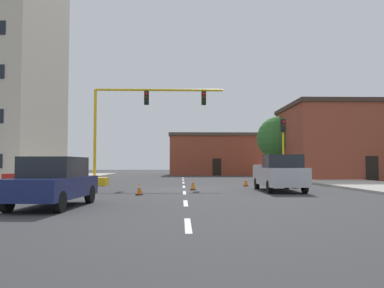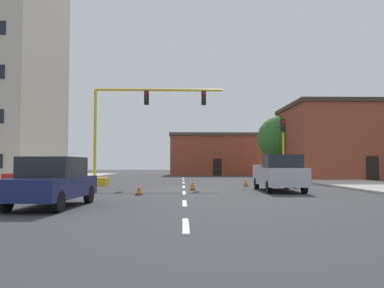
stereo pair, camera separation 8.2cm
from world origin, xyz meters
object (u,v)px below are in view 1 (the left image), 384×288
Objects in this scene: sedan_navy_mid_left at (54,182)px; traffic_cone_roadside_c at (139,189)px; traffic_cone_roadside_b at (193,184)px; sedan_red_near_left at (41,176)px; tree_right_far at (279,138)px; traffic_cone_roadside_a at (246,181)px; traffic_signal_gantry at (114,153)px; traffic_light_pole_right at (283,136)px; pickup_truck_silver at (279,173)px.

sedan_navy_mid_left is 6.01m from traffic_cone_roadside_c.
sedan_red_near_left is at bearing -164.85° from traffic_cone_roadside_b.
traffic_cone_roadside_a is at bearing -111.25° from tree_right_far.
traffic_cone_roadside_b is (5.44, -5.01, -1.96)m from traffic_signal_gantry.
sedan_red_near_left is (-2.51, -7.16, -1.41)m from traffic_signal_gantry.
tree_right_far is 26.96m from traffic_cone_roadside_c.
sedan_navy_mid_left is at bearing -124.15° from traffic_cone_roadside_a.
traffic_cone_roadside_b is (-6.85, -6.09, -3.19)m from traffic_light_pole_right.
tree_right_far reaches higher than traffic_cone_roadside_b.
tree_right_far reaches higher than sedan_red_near_left.
tree_right_far reaches higher than sedan_navy_mid_left.
traffic_signal_gantry is 11.98m from pickup_truck_silver.
traffic_cone_roadside_c is at bearing 66.33° from sedan_navy_mid_left.
traffic_light_pole_right is at bearing 45.66° from traffic_cone_roadside_c.
traffic_cone_roadside_c is at bearing -118.23° from tree_right_far.
sedan_red_near_left reaches higher than traffic_cone_roadside_a.
tree_right_far is at bearing 76.13° from pickup_truck_silver.
sedan_red_near_left is (-14.80, -8.24, -2.64)m from traffic_light_pole_right.
tree_right_far is at bearing 62.60° from sedan_navy_mid_left.
traffic_signal_gantry is 2.15× the size of sedan_navy_mid_left.
sedan_red_near_left is at bearing 112.12° from sedan_navy_mid_left.
tree_right_far is 28.51m from sedan_red_near_left.
traffic_signal_gantry is at bearing 137.36° from traffic_cone_roadside_b.
traffic_signal_gantry reaches higher than traffic_light_pole_right.
sedan_navy_mid_left is (-15.01, -28.97, -3.38)m from tree_right_far.
pickup_truck_silver is 12.71m from sedan_red_near_left.
sedan_navy_mid_left is 7.09× the size of traffic_cone_roadside_a.
pickup_truck_silver is 4.91m from traffic_cone_roadside_b.
traffic_signal_gantry is at bearing -136.06° from tree_right_far.
sedan_navy_mid_left is (-9.83, -7.97, -0.09)m from pickup_truck_silver.
sedan_navy_mid_left reaches higher than traffic_cone_roadside_a.
sedan_red_near_left is 13.08m from traffic_cone_roadside_a.
pickup_truck_silver is 1.17× the size of sedan_navy_mid_left.
traffic_signal_gantry is 1.49× the size of tree_right_far.
pickup_truck_silver is 9.11× the size of traffic_cone_roadside_c.
traffic_cone_roadside_c is at bearing -72.53° from traffic_signal_gantry.
pickup_truck_silver is (-2.13, -7.28, -2.55)m from traffic_light_pole_right.
tree_right_far is 10.22× the size of traffic_cone_roadside_a.
traffic_cone_roadside_a is 5.28m from traffic_cone_roadside_b.
traffic_light_pole_right is (12.29, 1.08, 1.23)m from traffic_signal_gantry.
traffic_light_pole_right is 5.06m from traffic_cone_roadside_a.
traffic_signal_gantry is 21.41m from tree_right_far.
pickup_truck_silver is (10.17, -6.20, -1.32)m from traffic_signal_gantry.
traffic_cone_roadside_b reaches higher than traffic_cone_roadside_c.
traffic_signal_gantry reaches higher than traffic_cone_roadside_b.
traffic_cone_roadside_c is (5.25, -1.53, -0.60)m from sedan_red_near_left.
sedan_navy_mid_left is at bearing -140.96° from pickup_truck_silver.
traffic_light_pole_right is at bearing 35.95° from traffic_cone_roadside_a.
tree_right_far is at bearing 63.42° from traffic_cone_roadside_b.
traffic_cone_roadside_a is (-1.04, 4.98, -0.65)m from pickup_truck_silver.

